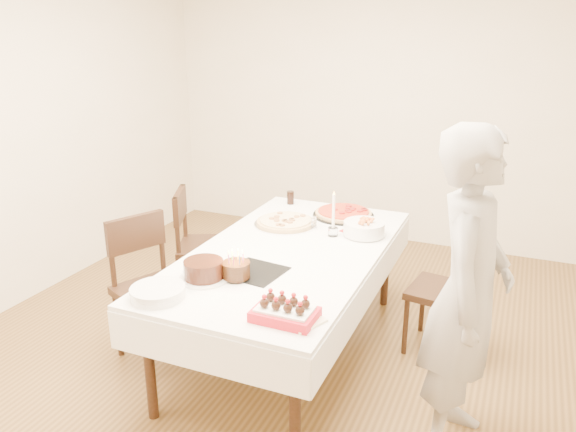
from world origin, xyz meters
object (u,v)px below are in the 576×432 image
at_px(pizza_white, 285,222).
at_px(taper_candle, 333,214).
at_px(layer_cake, 204,270).
at_px(pasta_bowl, 364,228).
at_px(chair_left_dessert, 155,292).
at_px(cola_glass, 290,198).
at_px(birthday_cake, 236,264).
at_px(pizza_pepperoni, 343,213).
at_px(dining_table, 288,302).
at_px(chair_left_savory, 208,247).
at_px(chair_right_savory, 442,292).
at_px(person, 468,295).
at_px(strawberry_box, 285,312).

height_order(pizza_white, taper_candle, taper_candle).
distance_m(taper_candle, layer_cake, 1.07).
bearing_deg(taper_candle, pasta_bowl, 24.29).
xyz_separation_m(chair_left_dessert, pizza_white, (0.56, 0.85, 0.29)).
height_order(taper_candle, cola_glass, taper_candle).
height_order(chair_left_dessert, taper_candle, taper_candle).
bearing_deg(pasta_bowl, pizza_white, -178.72).
height_order(taper_candle, birthday_cake, taper_candle).
bearing_deg(pizza_pepperoni, pizza_white, -132.20).
bearing_deg(dining_table, chair_left_savory, 153.56).
relative_size(pizza_pepperoni, taper_candle, 1.44).
bearing_deg(layer_cake, chair_right_savory, 40.11).
height_order(chair_left_savory, birthday_cake, chair_left_savory).
height_order(pizza_white, pizza_pepperoni, same).
height_order(chair_right_savory, taper_candle, taper_candle).
bearing_deg(chair_right_savory, birthday_cake, -129.75).
bearing_deg(layer_cake, chair_left_dessert, 159.16).
bearing_deg(cola_glass, person, -41.45).
bearing_deg(pasta_bowl, pizza_pepperoni, 126.79).
distance_m(dining_table, pasta_bowl, 0.73).
bearing_deg(taper_candle, layer_cake, -115.39).
xyz_separation_m(dining_table, pizza_white, (-0.21, 0.45, 0.40)).
relative_size(dining_table, chair_right_savory, 2.44).
xyz_separation_m(chair_left_dessert, pasta_bowl, (1.15, 0.86, 0.32)).
xyz_separation_m(person, birthday_cake, (-1.27, -0.08, -0.02)).
bearing_deg(pizza_pepperoni, taper_candle, -81.61).
bearing_deg(chair_left_dessert, strawberry_box, -176.66).
xyz_separation_m(chair_left_savory, pizza_pepperoni, (1.00, 0.37, 0.30)).
bearing_deg(chair_right_savory, strawberry_box, -107.20).
height_order(pizza_pepperoni, taper_candle, taper_candle).
bearing_deg(cola_glass, pasta_bowl, -31.98).
relative_size(dining_table, chair_left_dessert, 2.21).
relative_size(dining_table, pizza_white, 4.66).
distance_m(dining_table, taper_candle, 0.68).
distance_m(birthday_cake, strawberry_box, 0.55).
bearing_deg(chair_left_dessert, taper_candle, -116.53).
distance_m(chair_right_savory, person, 0.99).
relative_size(chair_right_savory, birthday_cake, 5.41).
distance_m(pizza_pepperoni, cola_glass, 0.51).
height_order(layer_cake, strawberry_box, layer_cake).
bearing_deg(chair_left_savory, dining_table, 129.09).
bearing_deg(dining_table, chair_left_dessert, -152.73).
relative_size(chair_left_dessert, birthday_cake, 5.99).
bearing_deg(person, birthday_cake, 97.12).
bearing_deg(birthday_cake, cola_glass, 100.61).
xyz_separation_m(dining_table, chair_left_dessert, (-0.78, -0.40, 0.11)).
bearing_deg(pizza_white, chair_right_savory, -0.57).
distance_m(chair_left_savory, layer_cake, 1.24).
height_order(dining_table, taper_candle, taper_candle).
relative_size(cola_glass, layer_cake, 0.37).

